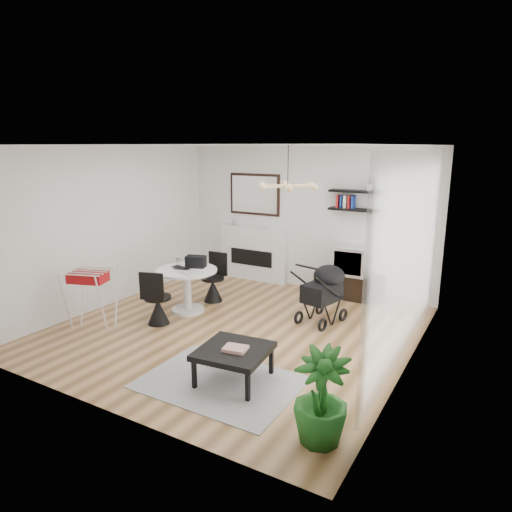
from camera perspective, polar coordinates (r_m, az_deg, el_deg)
The scene contains 25 objects.
floor at distance 6.96m, azimuth -2.66°, elevation -9.12°, with size 5.00×5.00×0.00m, color brown.
ceiling at distance 6.43m, azimuth -2.93°, elevation 13.69°, with size 5.00×5.00×0.00m, color white.
wall_back at distance 8.74m, azimuth 6.15°, elevation 4.70°, with size 5.00×5.00×0.00m, color white.
wall_left at distance 8.17m, azimuth -17.73°, elevation 3.52°, with size 5.00×5.00×0.00m, color white.
wall_right at distance 5.65m, azimuth 19.08°, elevation -0.86°, with size 5.00×5.00×0.00m, color white.
sheer_curtain at distance 5.86m, azimuth 18.51°, elevation -0.32°, with size 0.04×3.60×2.60m, color white.
fireplace at distance 9.28m, azimuth -0.36°, elevation 1.13°, with size 1.50×0.17×2.16m.
shelf_lower at distance 8.23m, azimuth 12.17°, elevation 5.69°, with size 0.90×0.25×0.04m, color black.
shelf_upper at distance 8.19m, azimuth 12.29°, elevation 7.91°, with size 0.90×0.25×0.04m, color black.
pendant_lamp at distance 6.36m, azimuth 3.99°, elevation 8.72°, with size 0.90×0.90×0.10m, color tan, non-canonical shape.
tv_console at distance 8.44m, azimuth 11.52°, elevation -3.66°, with size 1.20×0.42×0.45m, color black.
crt_tv at distance 8.30m, azimuth 11.90°, elevation -0.53°, with size 0.58×0.51×0.51m.
dining_table at distance 7.60m, azimuth -8.62°, elevation -3.46°, with size 1.00×1.00×0.73m.
laptop at distance 7.53m, azimuth -9.56°, elevation -1.57°, with size 0.34×0.22×0.03m, color black.
black_bag at distance 7.62m, azimuth -7.53°, elevation -0.69°, with size 0.32×0.19×0.19m, color black.
newspaper at distance 7.29m, azimuth -8.08°, elevation -2.09°, with size 0.35×0.29×0.01m, color beige.
drinking_glass at distance 7.82m, azimuth -9.72°, elevation -0.70°, with size 0.07×0.07×0.11m, color white.
chair_far at distance 8.13m, azimuth -5.34°, elevation -3.77°, with size 0.41×0.42×0.86m.
chair_near at distance 7.21m, azimuth -12.20°, elevation -6.26°, with size 0.45×0.46×0.87m.
drying_rack at distance 7.25m, azimuth -19.85°, elevation -4.95°, with size 0.77×0.74×0.92m.
stroller at distance 7.20m, azimuth 8.47°, elevation -4.86°, with size 0.66×0.87×0.99m.
rug at distance 5.53m, azimuth -4.49°, elevation -15.47°, with size 1.79×1.29×0.01m, color gray.
coffee_table at distance 5.39m, azimuth -2.80°, elevation -11.91°, with size 0.86×0.86×0.40m.
magazines at distance 5.32m, azimuth -2.60°, elevation -11.49°, with size 0.27×0.21×0.04m, color #B9462E.
potted_plant at distance 4.39m, azimuth 8.12°, elevation -17.05°, with size 0.51×0.51×0.92m, color #1B5B1A.
Camera 1 is at (3.49, -5.40, 2.68)m, focal length 32.00 mm.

